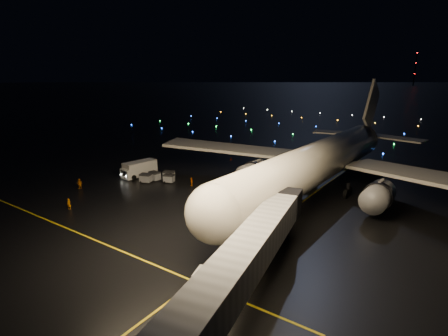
{
  "coord_description": "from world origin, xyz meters",
  "views": [
    {
      "loc": [
        31.48,
        -33.28,
        19.65
      ],
      "look_at": [
        0.28,
        12.0,
        5.0
      ],
      "focal_mm": 28.0,
      "sensor_mm": 36.0,
      "label": 1
    }
  ],
  "objects_px": {
    "airliner": "(328,137)",
    "service_truck": "(140,169)",
    "crew_c": "(192,182)",
    "crew_b": "(80,184)",
    "baggage_cart_2": "(146,178)",
    "baggage_cart_3": "(155,176)",
    "crew_a": "(69,204)",
    "baggage_cart_1": "(169,175)",
    "belt_loader": "(244,215)",
    "baggage_cart_0": "(169,179)",
    "pushback_tug": "(216,277)"
  },
  "relations": [
    {
      "from": "crew_b",
      "to": "baggage_cart_3",
      "type": "relative_size",
      "value": 0.9
    },
    {
      "from": "crew_b",
      "to": "baggage_cart_3",
      "type": "bearing_deg",
      "value": 30.45
    },
    {
      "from": "service_truck",
      "to": "baggage_cart_1",
      "type": "relative_size",
      "value": 4.18
    },
    {
      "from": "airliner",
      "to": "belt_loader",
      "type": "relative_size",
      "value": 9.31
    },
    {
      "from": "baggage_cart_0",
      "to": "baggage_cart_3",
      "type": "distance_m",
      "value": 3.32
    },
    {
      "from": "crew_c",
      "to": "baggage_cart_3",
      "type": "relative_size",
      "value": 0.77
    },
    {
      "from": "belt_loader",
      "to": "service_truck",
      "type": "xyz_separation_m",
      "value": [
        -29.87,
        8.92,
        -0.18
      ]
    },
    {
      "from": "baggage_cart_1",
      "to": "pushback_tug",
      "type": "bearing_deg",
      "value": -56.97
    },
    {
      "from": "crew_a",
      "to": "baggage_cart_1",
      "type": "bearing_deg",
      "value": 59.74
    },
    {
      "from": "belt_loader",
      "to": "baggage_cart_2",
      "type": "bearing_deg",
      "value": 169.32
    },
    {
      "from": "service_truck",
      "to": "crew_c",
      "type": "distance_m",
      "value": 12.65
    },
    {
      "from": "crew_a",
      "to": "crew_c",
      "type": "distance_m",
      "value": 20.97
    },
    {
      "from": "airliner",
      "to": "belt_loader",
      "type": "xyz_separation_m",
      "value": [
        -3.38,
        -21.84,
        -7.66
      ]
    },
    {
      "from": "crew_c",
      "to": "service_truck",
      "type": "bearing_deg",
      "value": -139.98
    },
    {
      "from": "crew_b",
      "to": "baggage_cart_0",
      "type": "xyz_separation_m",
      "value": [
        10.54,
        11.75,
        -0.13
      ]
    },
    {
      "from": "baggage_cart_3",
      "to": "crew_c",
      "type": "bearing_deg",
      "value": 14.7
    },
    {
      "from": "airliner",
      "to": "pushback_tug",
      "type": "distance_m",
      "value": 36.08
    },
    {
      "from": "crew_c",
      "to": "baggage_cart_0",
      "type": "distance_m",
      "value": 4.86
    },
    {
      "from": "service_truck",
      "to": "baggage_cart_1",
      "type": "distance_m",
      "value": 6.58
    },
    {
      "from": "pushback_tug",
      "to": "baggage_cart_3",
      "type": "bearing_deg",
      "value": 127.7
    },
    {
      "from": "crew_a",
      "to": "baggage_cart_1",
      "type": "xyz_separation_m",
      "value": [
        1.63,
        20.04,
        -0.01
      ]
    },
    {
      "from": "crew_c",
      "to": "baggage_cart_0",
      "type": "relative_size",
      "value": 0.84
    },
    {
      "from": "baggage_cart_0",
      "to": "baggage_cart_2",
      "type": "distance_m",
      "value": 4.39
    },
    {
      "from": "airliner",
      "to": "baggage_cart_2",
      "type": "height_order",
      "value": "airliner"
    },
    {
      "from": "belt_loader",
      "to": "service_truck",
      "type": "relative_size",
      "value": 0.85
    },
    {
      "from": "crew_b",
      "to": "crew_c",
      "type": "height_order",
      "value": "crew_b"
    },
    {
      "from": "service_truck",
      "to": "baggage_cart_2",
      "type": "distance_m",
      "value": 4.9
    },
    {
      "from": "baggage_cart_1",
      "to": "baggage_cart_3",
      "type": "xyz_separation_m",
      "value": [
        -1.83,
        -2.0,
        0.02
      ]
    },
    {
      "from": "airliner",
      "to": "baggage_cart_3",
      "type": "bearing_deg",
      "value": -153.01
    },
    {
      "from": "airliner",
      "to": "baggage_cart_3",
      "type": "distance_m",
      "value": 32.81
    },
    {
      "from": "belt_loader",
      "to": "crew_a",
      "type": "bearing_deg",
      "value": -155.63
    },
    {
      "from": "belt_loader",
      "to": "crew_c",
      "type": "bearing_deg",
      "value": 153.81
    },
    {
      "from": "baggage_cart_0",
      "to": "baggage_cart_3",
      "type": "bearing_deg",
      "value": 171.54
    },
    {
      "from": "crew_c",
      "to": "baggage_cart_3",
      "type": "distance_m",
      "value": 8.18
    },
    {
      "from": "crew_b",
      "to": "baggage_cart_2",
      "type": "relative_size",
      "value": 0.9
    },
    {
      "from": "airliner",
      "to": "crew_c",
      "type": "bearing_deg",
      "value": -147.84
    },
    {
      "from": "belt_loader",
      "to": "crew_c",
      "type": "distance_m",
      "value": 19.9
    },
    {
      "from": "crew_b",
      "to": "crew_c",
      "type": "distance_m",
      "value": 19.86
    },
    {
      "from": "service_truck",
      "to": "baggage_cart_1",
      "type": "height_order",
      "value": "service_truck"
    },
    {
      "from": "belt_loader",
      "to": "baggage_cart_1",
      "type": "height_order",
      "value": "belt_loader"
    },
    {
      "from": "crew_a",
      "to": "baggage_cart_2",
      "type": "xyz_separation_m",
      "value": [
        -0.55,
        16.07,
        0.01
      ]
    },
    {
      "from": "crew_a",
      "to": "baggage_cart_1",
      "type": "relative_size",
      "value": 0.86
    },
    {
      "from": "airliner",
      "to": "service_truck",
      "type": "bearing_deg",
      "value": -156.79
    },
    {
      "from": "service_truck",
      "to": "crew_b",
      "type": "bearing_deg",
      "value": -95.53
    },
    {
      "from": "airliner",
      "to": "baggage_cart_2",
      "type": "relative_size",
      "value": 32.29
    },
    {
      "from": "crew_a",
      "to": "baggage_cart_1",
      "type": "height_order",
      "value": "crew_a"
    },
    {
      "from": "airliner",
      "to": "baggage_cart_1",
      "type": "xyz_separation_m",
      "value": [
        -26.88,
        -11.41,
        -8.53
      ]
    },
    {
      "from": "crew_a",
      "to": "baggage_cart_2",
      "type": "bearing_deg",
      "value": 66.36
    },
    {
      "from": "baggage_cart_3",
      "to": "pushback_tug",
      "type": "bearing_deg",
      "value": -30.68
    },
    {
      "from": "crew_b",
      "to": "baggage_cart_2",
      "type": "distance_m",
      "value": 11.57
    }
  ]
}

